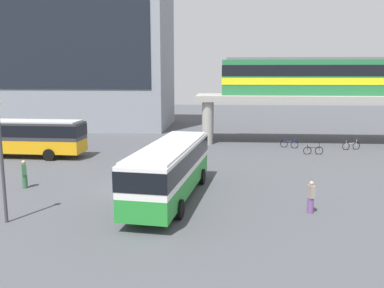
% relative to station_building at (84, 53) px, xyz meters
% --- Properties ---
extents(ground_plane, '(120.00, 120.00, 0.00)m').
position_rel_station_building_xyz_m(ground_plane, '(13.39, -20.38, -9.89)').
color(ground_plane, '#47494F').
extents(station_building, '(22.98, 13.93, 19.77)m').
position_rel_station_building_xyz_m(station_building, '(0.00, 0.00, 0.00)').
color(station_building, gray).
rests_on(station_building, ground_plane).
extents(elevated_platform, '(27.42, 5.92, 4.98)m').
position_rel_station_building_xyz_m(elevated_platform, '(29.78, -11.48, -5.66)').
color(elevated_platform, '#9E9B93').
rests_on(elevated_platform, ground_plane).
extents(train, '(22.98, 2.96, 3.84)m').
position_rel_station_building_xyz_m(train, '(30.17, -11.48, -2.95)').
color(train, '#26723F').
rests_on(train, elevated_platform).
extents(bus_main, '(3.90, 11.27, 3.22)m').
position_rel_station_building_xyz_m(bus_main, '(15.78, -32.20, -7.90)').
color(bus_main, '#268C33').
rests_on(bus_main, ground_plane).
extents(bus_secondary, '(11.12, 3.04, 3.22)m').
position_rel_station_building_xyz_m(bus_secondary, '(1.32, -21.27, -7.90)').
color(bus_secondary, orange).
rests_on(bus_secondary, ground_plane).
extents(bicycle_silver, '(1.76, 0.43, 1.04)m').
position_rel_station_building_xyz_m(bicycle_silver, '(31.13, -15.70, -9.53)').
color(bicycle_silver, black).
rests_on(bicycle_silver, ground_plane).
extents(bicycle_black, '(1.79, 0.16, 1.04)m').
position_rel_station_building_xyz_m(bicycle_black, '(26.99, -18.33, -9.53)').
color(bicycle_black, black).
rests_on(bicycle_black, ground_plane).
extents(bicycle_blue, '(1.66, 0.78, 1.04)m').
position_rel_station_building_xyz_m(bicycle_blue, '(25.37, -15.15, -9.53)').
color(bicycle_blue, black).
rests_on(bicycle_blue, ground_plane).
extents(pedestrian_walking_across, '(0.37, 0.46, 1.72)m').
position_rel_station_building_xyz_m(pedestrian_walking_across, '(23.35, -34.09, -9.08)').
color(pedestrian_walking_across, '#724C8C').
rests_on(pedestrian_walking_across, ground_plane).
extents(pedestrian_waiting_near_stop, '(0.44, 0.48, 1.80)m').
position_rel_station_building_xyz_m(pedestrian_waiting_near_stop, '(6.25, -30.65, -9.04)').
color(pedestrian_waiting_near_stop, '#33663F').
rests_on(pedestrian_waiting_near_stop, ground_plane).
extents(lamp_post, '(0.36, 0.36, 6.03)m').
position_rel_station_building_xyz_m(lamp_post, '(8.22, -36.51, -6.31)').
color(lamp_post, '#3F3F44').
rests_on(lamp_post, ground_plane).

